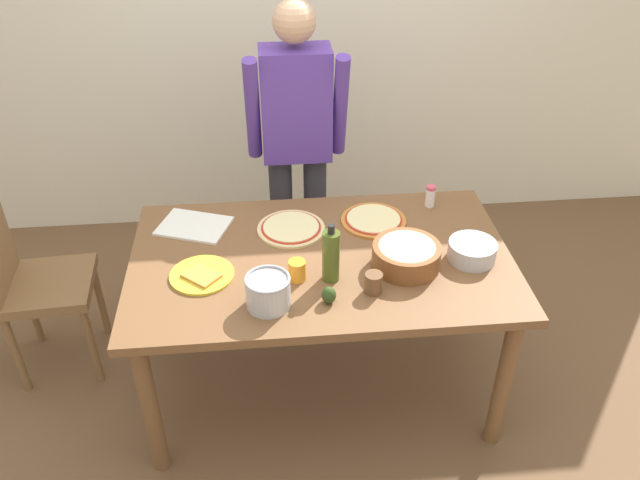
{
  "coord_description": "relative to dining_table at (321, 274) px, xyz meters",
  "views": [
    {
      "loc": [
        -0.22,
        -2.18,
        2.36
      ],
      "look_at": [
        0.0,
        0.05,
        0.81
      ],
      "focal_mm": 36.24,
      "sensor_mm": 36.0,
      "label": 1
    }
  ],
  "objects": [
    {
      "name": "ground",
      "position": [
        0.0,
        0.0,
        -0.67
      ],
      "size": [
        8.0,
        8.0,
        0.0
      ],
      "primitive_type": "plane",
      "color": "brown"
    },
    {
      "name": "wall_back",
      "position": [
        0.0,
        1.6,
        0.63
      ],
      "size": [
        5.6,
        0.1,
        2.6
      ],
      "primitive_type": "cube",
      "color": "silver",
      "rests_on": "ground"
    },
    {
      "name": "dining_table",
      "position": [
        0.0,
        0.0,
        0.0
      ],
      "size": [
        1.6,
        0.96,
        0.76
      ],
      "color": "brown",
      "rests_on": "ground"
    },
    {
      "name": "person_cook",
      "position": [
        -0.05,
        0.76,
        0.27
      ],
      "size": [
        0.49,
        0.25,
        1.62
      ],
      "color": "#2D2D38",
      "rests_on": "ground"
    },
    {
      "name": "chair_wooden_left",
      "position": [
        -1.32,
        0.28,
        -0.13
      ],
      "size": [
        0.43,
        0.43,
        0.95
      ],
      "color": "brown",
      "rests_on": "ground"
    },
    {
      "name": "pizza_raw_on_board",
      "position": [
        -0.11,
        0.21,
        0.1
      ],
      "size": [
        0.3,
        0.3,
        0.02
      ],
      "color": "beige",
      "rests_on": "dining_table"
    },
    {
      "name": "pizza_cooked_on_tray",
      "position": [
        0.26,
        0.25,
        0.1
      ],
      "size": [
        0.3,
        0.3,
        0.02
      ],
      "color": "#C67A33",
      "rests_on": "dining_table"
    },
    {
      "name": "plate_with_slice",
      "position": [
        -0.49,
        -0.09,
        0.1
      ],
      "size": [
        0.26,
        0.26,
        0.02
      ],
      "color": "gold",
      "rests_on": "dining_table"
    },
    {
      "name": "popcorn_bowl",
      "position": [
        0.34,
        -0.1,
        0.15
      ],
      "size": [
        0.28,
        0.28,
        0.11
      ],
      "color": "brown",
      "rests_on": "dining_table"
    },
    {
      "name": "mixing_bowl_steel",
      "position": [
        0.62,
        -0.08,
        0.13
      ],
      "size": [
        0.2,
        0.2,
        0.08
      ],
      "color": "#B7B7BC",
      "rests_on": "dining_table"
    },
    {
      "name": "olive_oil_bottle",
      "position": [
        0.02,
        -0.15,
        0.2
      ],
      "size": [
        0.07,
        0.07,
        0.26
      ],
      "color": "#47561E",
      "rests_on": "dining_table"
    },
    {
      "name": "steel_pot",
      "position": [
        -0.23,
        -0.29,
        0.16
      ],
      "size": [
        0.17,
        0.17,
        0.13
      ],
      "color": "#B7B7BC",
      "rests_on": "dining_table"
    },
    {
      "name": "cup_orange",
      "position": [
        -0.11,
        -0.14,
        0.13
      ],
      "size": [
        0.07,
        0.07,
        0.08
      ],
      "primitive_type": "cylinder",
      "color": "orange",
      "rests_on": "dining_table"
    },
    {
      "name": "cup_small_brown",
      "position": [
        0.18,
        -0.25,
        0.13
      ],
      "size": [
        0.07,
        0.07,
        0.08
      ],
      "primitive_type": "cylinder",
      "color": "brown",
      "rests_on": "dining_table"
    },
    {
      "name": "salt_shaker",
      "position": [
        0.55,
        0.35,
        0.14
      ],
      "size": [
        0.04,
        0.04,
        0.11
      ],
      "color": "white",
      "rests_on": "dining_table"
    },
    {
      "name": "cutting_board_white",
      "position": [
        -0.55,
        0.28,
        0.1
      ],
      "size": [
        0.36,
        0.31,
        0.01
      ],
      "primitive_type": "cube",
      "rotation": [
        0.0,
        0.0,
        -0.35
      ],
      "color": "white",
      "rests_on": "dining_table"
    },
    {
      "name": "avocado",
      "position": [
        -0.0,
        -0.3,
        0.13
      ],
      "size": [
        0.06,
        0.06,
        0.07
      ],
      "primitive_type": "ellipsoid",
      "color": "#2D4219",
      "rests_on": "dining_table"
    }
  ]
}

